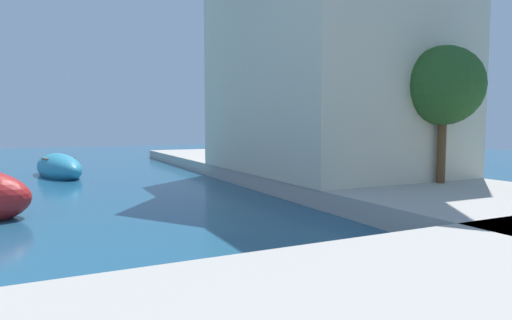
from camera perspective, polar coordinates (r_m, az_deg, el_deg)
The scene contains 4 objects.
quay_promenade at distance 6.91m, azimuth -21.29°, elevation -11.59°, with size 44.00×32.00×0.50m.
moored_boat_2 at distance 20.14m, azimuth -24.41°, elevation -0.96°, with size 2.36×4.51×1.25m.
waterfront_building_main at distance 16.44m, azimuth 8.81°, elevation 14.27°, with size 6.41×9.25×8.74m.
quayside_tree at distance 13.45m, azimuth 23.32°, elevation 8.85°, with size 2.21×2.21×3.86m.
Camera 1 is at (3.85, -7.00, 2.13)m, focal length 30.59 mm.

